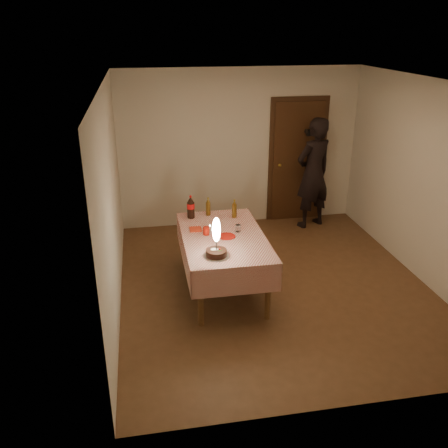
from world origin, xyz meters
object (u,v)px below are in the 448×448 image
at_px(birthday_cake, 216,245).
at_px(photographer, 313,173).
at_px(amber_bottle_left, 208,207).
at_px(cola_bottle, 191,207).
at_px(clear_cup, 238,228).
at_px(amber_bottle_right, 234,209).
at_px(red_plate, 227,236).
at_px(red_cup, 206,231).
at_px(dining_table, 223,243).

distance_m(birthday_cake, photographer, 3.16).
relative_size(birthday_cake, amber_bottle_left, 1.85).
xyz_separation_m(birthday_cake, cola_bottle, (-0.15, 1.21, 0.02)).
relative_size(clear_cup, amber_bottle_right, 0.35).
distance_m(birthday_cake, amber_bottle_left, 1.27).
bearing_deg(red_plate, photographer, 46.53).
bearing_deg(red_cup, clear_cup, 3.41).
xyz_separation_m(cola_bottle, amber_bottle_left, (0.25, 0.06, -0.03)).
height_order(red_cup, cola_bottle, cola_bottle).
distance_m(cola_bottle, amber_bottle_left, 0.26).
relative_size(birthday_cake, photographer, 0.25).
xyz_separation_m(dining_table, red_plate, (0.04, -0.04, 0.11)).
height_order(birthday_cake, amber_bottle_right, birthday_cake).
relative_size(red_plate, cola_bottle, 0.69).
distance_m(dining_table, cola_bottle, 0.78).
xyz_separation_m(dining_table, cola_bottle, (-0.33, 0.66, 0.26)).
height_order(dining_table, red_plate, red_plate).
bearing_deg(birthday_cake, photographer, 50.13).
bearing_deg(red_plate, amber_bottle_right, 70.30).
bearing_deg(dining_table, red_cup, 162.99).
xyz_separation_m(cola_bottle, photographer, (2.18, 1.21, -0.00)).
height_order(birthday_cake, red_plate, birthday_cake).
bearing_deg(dining_table, red_plate, -48.95).
distance_m(red_cup, photographer, 2.74).
relative_size(birthday_cake, clear_cup, 5.24).
xyz_separation_m(red_cup, clear_cup, (0.41, 0.02, -0.01)).
distance_m(amber_bottle_left, photographer, 2.25).
bearing_deg(dining_table, birthday_cake, -107.74).
bearing_deg(clear_cup, dining_table, -157.13).
bearing_deg(photographer, birthday_cake, -129.87).
height_order(birthday_cake, amber_bottle_left, birthday_cake).
relative_size(amber_bottle_left, photographer, 0.14).
xyz_separation_m(birthday_cake, red_cup, (-0.03, 0.61, -0.09)).
xyz_separation_m(clear_cup, cola_bottle, (-0.54, 0.57, 0.11)).
xyz_separation_m(red_cup, amber_bottle_left, (0.12, 0.65, 0.07)).
bearing_deg(amber_bottle_left, red_cup, -100.61).
height_order(dining_table, birthday_cake, birthday_cake).
xyz_separation_m(amber_bottle_left, amber_bottle_right, (0.34, -0.14, 0.00)).
bearing_deg(clear_cup, red_cup, -176.59).
height_order(clear_cup, amber_bottle_right, amber_bottle_right).
bearing_deg(red_cup, photographer, 41.37).
bearing_deg(clear_cup, birthday_cake, -120.99).
distance_m(red_plate, clear_cup, 0.22).
bearing_deg(red_plate, red_cup, 156.78).
bearing_deg(red_plate, amber_bottle_left, 98.96).
xyz_separation_m(red_plate, amber_bottle_right, (0.22, 0.61, 0.11)).
height_order(dining_table, amber_bottle_right, amber_bottle_right).
bearing_deg(dining_table, clear_cup, 22.87).
height_order(amber_bottle_right, photographer, photographer).
xyz_separation_m(red_cup, amber_bottle_right, (0.46, 0.51, 0.07)).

